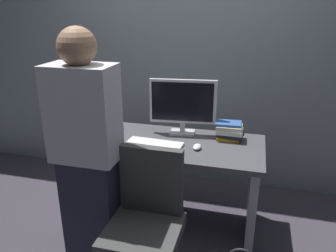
# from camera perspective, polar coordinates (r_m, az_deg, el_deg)

# --- Properties ---
(ground_plane) EXTENTS (9.00, 9.00, 0.00)m
(ground_plane) POSITION_cam_1_polar(r_m,az_deg,el_deg) (2.97, 0.26, -15.87)
(ground_plane) COLOR #3D3842
(wall_back) EXTENTS (6.40, 0.10, 3.00)m
(wall_back) POSITION_cam_1_polar(r_m,az_deg,el_deg) (3.24, 4.25, 15.80)
(wall_back) COLOR gray
(wall_back) RESTS_ON ground
(desk) EXTENTS (1.45, 0.68, 0.73)m
(desk) POSITION_cam_1_polar(r_m,az_deg,el_deg) (2.70, 0.27, -7.12)
(desk) COLOR #4C4C51
(desk) RESTS_ON ground
(office_chair) EXTENTS (0.52, 0.52, 0.94)m
(office_chair) POSITION_cam_1_polar(r_m,az_deg,el_deg) (2.15, -3.80, -17.74)
(office_chair) COLOR black
(office_chair) RESTS_ON ground
(person_at_desk) EXTENTS (0.40, 0.24, 1.64)m
(person_at_desk) POSITION_cam_1_polar(r_m,az_deg,el_deg) (2.12, -13.66, -5.67)
(person_at_desk) COLOR #262838
(person_at_desk) RESTS_ON ground
(monitor) EXTENTS (0.54, 0.16, 0.46)m
(monitor) POSITION_cam_1_polar(r_m,az_deg,el_deg) (2.69, 2.56, 3.82)
(monitor) COLOR silver
(monitor) RESTS_ON desk
(keyboard) EXTENTS (0.44, 0.15, 0.02)m
(keyboard) POSITION_cam_1_polar(r_m,az_deg,el_deg) (2.55, -2.23, -2.99)
(keyboard) COLOR white
(keyboard) RESTS_ON desk
(mouse) EXTENTS (0.06, 0.10, 0.03)m
(mouse) POSITION_cam_1_polar(r_m,az_deg,el_deg) (2.48, 5.02, -3.58)
(mouse) COLOR white
(mouse) RESTS_ON desk
(cup_near_keyboard) EXTENTS (0.08, 0.08, 0.09)m
(cup_near_keyboard) POSITION_cam_1_polar(r_m,az_deg,el_deg) (2.67, -10.20, -1.40)
(cup_near_keyboard) COLOR silver
(cup_near_keyboard) RESTS_ON desk
(cup_by_monitor) EXTENTS (0.06, 0.06, 0.09)m
(cup_by_monitor) POSITION_cam_1_polar(r_m,az_deg,el_deg) (2.90, -8.59, 0.41)
(cup_by_monitor) COLOR white
(cup_by_monitor) RESTS_ON desk
(book_stack) EXTENTS (0.23, 0.18, 0.14)m
(book_stack) POSITION_cam_1_polar(r_m,az_deg,el_deg) (2.67, 10.50, -0.85)
(book_stack) COLOR gold
(book_stack) RESTS_ON desk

